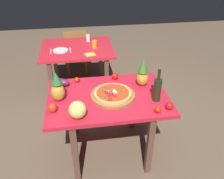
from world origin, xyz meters
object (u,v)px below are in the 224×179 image
at_px(tomato_near_board, 170,106).
at_px(tomato_by_bottle, 77,80).
at_px(melon, 78,110).
at_px(background_table, 77,54).
at_px(eggplant, 61,82).
at_px(drinking_glass_water, 88,38).
at_px(dining_chair, 75,49).
at_px(pizza_board, 113,95).
at_px(knife_utensil, 70,50).
at_px(display_table, 108,104).
at_px(dinner_plate, 61,50).
at_px(pizza, 113,93).
at_px(bell_pepper, 52,108).
at_px(tomato_at_corner, 115,76).
at_px(wine_bottle, 157,89).
at_px(fork_utensil, 51,51).
at_px(pineapple_right, 57,88).
at_px(pineapple_left, 143,73).
at_px(drinking_glass_juice, 94,44).
at_px(tomato_beside_pepper, 158,110).
at_px(napkin_folded, 90,54).

bearing_deg(tomato_near_board, tomato_by_bottle, 142.68).
bearing_deg(melon, background_table, 88.94).
xyz_separation_m(eggplant, drinking_glass_water, (0.39, 1.35, 0.01)).
height_order(dining_chair, pizza_board, dining_chair).
xyz_separation_m(eggplant, knife_utensil, (0.10, 1.01, -0.04)).
height_order(display_table, tomato_near_board, tomato_near_board).
bearing_deg(tomato_by_bottle, dinner_plate, 102.68).
bearing_deg(pizza, background_table, 103.00).
relative_size(melon, tomato_by_bottle, 2.61).
bearing_deg(bell_pepper, eggplant, 82.35).
bearing_deg(background_table, tomato_at_corner, -68.72).
bearing_deg(bell_pepper, wine_bottle, 1.94).
height_order(tomato_by_bottle, fork_utensil, tomato_by_bottle).
height_order(pizza, dinner_plate, pizza).
height_order(background_table, eggplant, eggplant).
distance_m(background_table, fork_utensil, 0.41).
bearing_deg(pizza_board, fork_utensil, 118.55).
xyz_separation_m(background_table, tomato_near_board, (0.82, -1.70, 0.14)).
height_order(melon, tomato_at_corner, melon).
bearing_deg(display_table, drinking_glass_water, 93.20).
bearing_deg(pineapple_right, pineapple_left, 9.78).
bearing_deg(pineapple_left, tomato_at_corner, 146.88).
relative_size(pizza, bell_pepper, 4.08).
relative_size(display_table, background_table, 1.14).
xyz_separation_m(background_table, pineapple_right, (-0.21, -1.39, 0.24)).
height_order(background_table, pizza, pizza).
distance_m(tomato_at_corner, drinking_glass_juice, 1.01).
bearing_deg(tomato_beside_pepper, melon, 176.46).
bearing_deg(bell_pepper, drinking_glass_juice, 70.95).
bearing_deg(fork_utensil, pizza_board, -65.84).
xyz_separation_m(tomato_by_bottle, drinking_glass_juice, (0.29, 1.01, 0.02)).
height_order(display_table, pineapple_right, pineapple_right).
relative_size(display_table, tomato_near_board, 16.61).
bearing_deg(drinking_glass_juice, tomato_near_board, -71.35).
height_order(display_table, melon, melon).
height_order(pineapple_left, drinking_glass_juice, pineapple_left).
distance_m(eggplant, tomato_near_board, 1.18).
distance_m(pizza_board, melon, 0.46).
bearing_deg(fork_utensil, pineapple_left, -51.15).
bearing_deg(pineapple_right, tomato_beside_pepper, -21.03).
xyz_separation_m(melon, tomato_near_board, (0.85, -0.01, -0.04)).
bearing_deg(pizza, eggplant, 150.40).
bearing_deg(napkin_folded, pizza, -82.34).
relative_size(background_table, fork_utensil, 5.97).
distance_m(melon, tomato_beside_pepper, 0.73).
height_order(wine_bottle, pineapple_left, wine_bottle).
relative_size(background_table, pizza_board, 2.37).
height_order(background_table, fork_utensil, fork_utensil).
height_order(pizza, bell_pepper, bell_pepper).
relative_size(tomato_beside_pepper, napkin_folded, 0.44).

